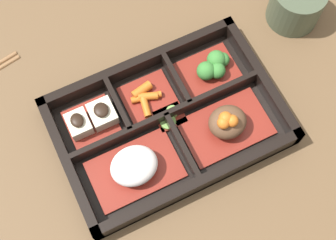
# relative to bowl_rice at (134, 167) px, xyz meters

# --- Properties ---
(ground_plane) EXTENTS (3.00, 3.00, 0.00)m
(ground_plane) POSITION_rel_bowl_rice_xyz_m (-0.08, -0.05, -0.03)
(ground_plane) COLOR brown
(bento_base) EXTENTS (0.34, 0.23, 0.01)m
(bento_base) POSITION_rel_bowl_rice_xyz_m (-0.08, -0.05, -0.02)
(bento_base) COLOR black
(bento_base) RESTS_ON ground_plane
(bento_rim) EXTENTS (0.34, 0.23, 0.04)m
(bento_rim) POSITION_rel_bowl_rice_xyz_m (-0.08, -0.05, -0.01)
(bento_rim) COLOR black
(bento_rim) RESTS_ON ground_plane
(bowl_stew) EXTENTS (0.13, 0.08, 0.06)m
(bowl_stew) POSITION_rel_bowl_rice_xyz_m (-0.15, 0.00, 0.00)
(bowl_stew) COLOR maroon
(bowl_stew) RESTS_ON bento_base
(bowl_rice) EXTENTS (0.13, 0.08, 0.04)m
(bowl_rice) POSITION_rel_bowl_rice_xyz_m (0.00, 0.00, 0.00)
(bowl_rice) COLOR maroon
(bowl_rice) RESTS_ON bento_base
(bowl_greens) EXTENTS (0.09, 0.07, 0.04)m
(bowl_greens) POSITION_rel_bowl_rice_xyz_m (-0.18, -0.10, -0.00)
(bowl_greens) COLOR maroon
(bowl_greens) RESTS_ON bento_base
(bowl_carrots) EXTENTS (0.08, 0.07, 0.02)m
(bowl_carrots) POSITION_rel_bowl_rice_xyz_m (-0.07, -0.10, -0.01)
(bowl_carrots) COLOR maroon
(bowl_carrots) RESTS_ON bento_base
(bowl_tofu) EXTENTS (0.08, 0.07, 0.04)m
(bowl_tofu) POSITION_rel_bowl_rice_xyz_m (0.03, -0.10, -0.00)
(bowl_tofu) COLOR maroon
(bowl_tofu) RESTS_ON bento_base
(bowl_pickles) EXTENTS (0.04, 0.04, 0.01)m
(bowl_pickles) POSITION_rel_bowl_rice_xyz_m (-0.08, -0.05, -0.01)
(bowl_pickles) COLOR maroon
(bowl_pickles) RESTS_ON bento_base
(tea_cup) EXTENTS (0.09, 0.09, 0.07)m
(tea_cup) POSITION_rel_bowl_rice_xyz_m (-0.35, -0.13, 0.01)
(tea_cup) COLOR #424C38
(tea_cup) RESTS_ON ground_plane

